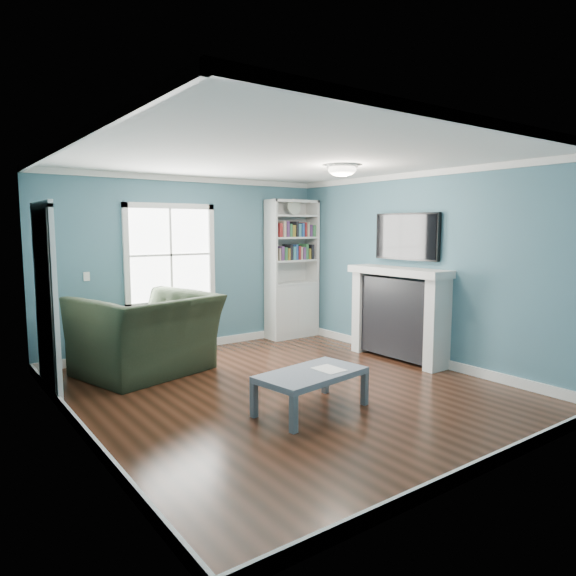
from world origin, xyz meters
TOP-DOWN VIEW (x-y plane):
  - floor at (0.00, 0.00)m, footprint 5.00×5.00m
  - room_walls at (0.00, 0.00)m, footprint 5.00×5.00m
  - trim at (0.00, 0.00)m, footprint 4.50×5.00m
  - window at (-0.30, 2.49)m, footprint 1.40×0.06m
  - bookshelf at (1.77, 2.30)m, footprint 0.90×0.35m
  - fireplace at (2.08, 0.20)m, footprint 0.44×1.58m
  - tv at (2.20, 0.20)m, footprint 0.06×1.10m
  - door at (-2.22, 1.40)m, footprint 0.12×0.98m
  - ceiling_fixture at (0.90, 0.10)m, footprint 0.38×0.38m
  - light_switch at (-1.50, 2.48)m, footprint 0.08×0.01m
  - recliner at (-1.03, 1.60)m, footprint 1.76×1.39m
  - coffee_table at (-0.18, -0.68)m, footprint 1.20×0.77m
  - paper_sheet at (0.02, -0.71)m, footprint 0.26×0.32m

SIDE VIEW (x-z plane):
  - floor at x=0.00m, z-range 0.00..0.00m
  - coffee_table at x=-0.18m, z-range 0.15..0.56m
  - paper_sheet at x=0.02m, z-range 0.41..0.41m
  - fireplace at x=2.08m, z-range -0.01..1.29m
  - recliner at x=-1.03m, z-range 0.00..1.35m
  - bookshelf at x=1.77m, z-range -0.23..2.08m
  - door at x=-2.22m, z-range -0.01..2.16m
  - light_switch at x=-1.50m, z-range 1.14..1.26m
  - trim at x=0.00m, z-range -0.06..2.54m
  - window at x=-0.30m, z-range 0.70..2.20m
  - room_walls at x=0.00m, z-range -0.92..4.08m
  - tv at x=2.20m, z-range 1.40..2.05m
  - ceiling_fixture at x=0.90m, z-range 2.47..2.63m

